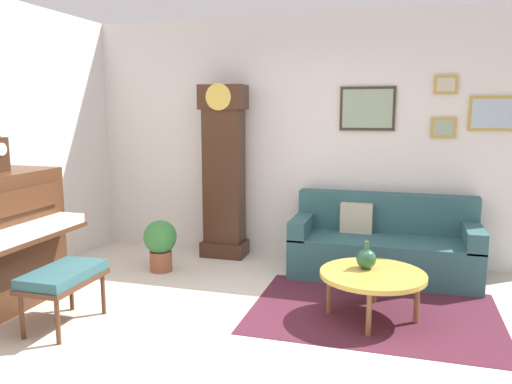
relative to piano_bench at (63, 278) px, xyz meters
name	(u,v)px	position (x,y,z in m)	size (l,w,h in m)	color
ground_plane	(237,347)	(1.42, 0.13, -0.46)	(6.40, 6.00, 0.10)	beige
wall_back	(303,139)	(1.44, 2.53, 1.00)	(5.30, 0.13, 2.80)	silver
area_rug	(373,312)	(2.39, 0.97, -0.40)	(2.10, 1.50, 0.01)	#4C1E2D
piano_bench	(63,278)	(0.00, 0.00, 0.00)	(0.42, 0.70, 0.48)	#4C2B19
grandfather_clock	(224,176)	(0.56, 2.25, 0.56)	(0.52, 0.34, 2.03)	#3D2316
couch	(383,246)	(2.42, 2.06, -0.09)	(1.90, 0.80, 0.84)	#2D565B
coffee_table	(373,276)	(2.38, 0.86, -0.03)	(0.88, 0.88, 0.40)	gold
green_jug	(366,259)	(2.32, 0.95, 0.08)	(0.17, 0.17, 0.24)	#234C33
potted_plant	(160,242)	(0.09, 1.51, -0.08)	(0.36, 0.36, 0.56)	#935138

